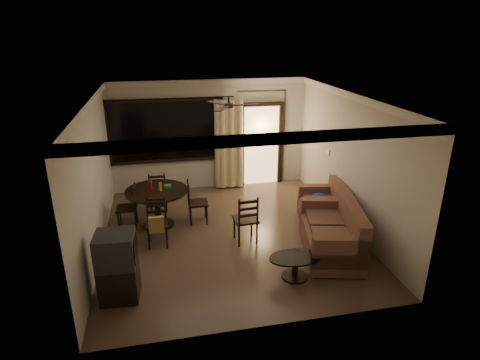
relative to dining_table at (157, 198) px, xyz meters
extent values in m
plane|color=#7F6651|center=(1.42, -0.74, -0.64)|extent=(5.50, 5.50, 0.00)
plane|color=beige|center=(1.42, 2.01, 0.76)|extent=(5.00, 0.00, 5.00)
plane|color=beige|center=(1.42, -3.49, 0.76)|extent=(5.00, 0.00, 5.00)
plane|color=beige|center=(-1.08, -0.74, 0.76)|extent=(0.00, 5.50, 5.50)
plane|color=beige|center=(3.92, -0.74, 0.76)|extent=(0.00, 5.50, 5.50)
plane|color=white|center=(1.42, -0.74, 2.16)|extent=(5.50, 5.50, 0.00)
cube|color=black|center=(0.32, 1.98, 0.94)|extent=(2.70, 0.04, 1.45)
cylinder|color=black|center=(0.42, 1.89, 1.74)|extent=(3.20, 0.03, 0.03)
cube|color=#FFC684|center=(2.77, 1.96, 0.41)|extent=(0.91, 0.03, 2.08)
cube|color=white|center=(3.90, 0.31, 0.66)|extent=(0.02, 0.18, 0.12)
cylinder|color=black|center=(1.42, -0.74, 2.10)|extent=(0.03, 0.03, 0.12)
cylinder|color=black|center=(1.42, -0.74, 2.01)|extent=(0.16, 0.16, 0.08)
cylinder|color=black|center=(0.00, 0.00, 0.15)|extent=(1.30, 1.30, 0.04)
cylinder|color=black|center=(0.00, 0.00, -0.24)|extent=(0.13, 0.13, 0.76)
cylinder|color=black|center=(0.00, 0.00, -0.62)|extent=(0.65, 0.65, 0.03)
cylinder|color=maroon|center=(-0.11, 0.06, 0.28)|extent=(0.06, 0.06, 0.22)
cylinder|color=gold|center=(0.08, -0.06, 0.26)|extent=(0.06, 0.06, 0.18)
cube|color=#278343|center=(0.24, 0.12, 0.20)|extent=(0.14, 0.10, 0.05)
cube|color=black|center=(-0.63, 0.03, -0.19)|extent=(0.43, 0.43, 0.04)
cube|color=black|center=(0.85, -0.03, -0.19)|extent=(0.43, 0.43, 0.04)
cube|color=black|center=(-0.03, -0.85, -0.19)|extent=(0.43, 0.43, 0.04)
cube|color=#A88F48|center=(-0.03, -1.08, -0.09)|extent=(0.28, 0.09, 0.32)
cube|color=black|center=(0.02, 0.80, -0.19)|extent=(0.43, 0.43, 0.04)
cube|color=black|center=(-0.63, -2.39, -0.34)|extent=(0.61, 0.56, 0.59)
cube|color=black|center=(-0.63, -2.39, 0.21)|extent=(0.61, 0.56, 0.53)
cube|color=black|center=(-0.34, -2.41, 0.21)|extent=(0.05, 0.42, 0.36)
cube|color=#462620|center=(3.13, -1.80, -0.39)|extent=(1.32, 1.95, 0.44)
cube|color=#462620|center=(3.48, -1.88, -0.03)|extent=(0.62, 1.78, 0.72)
cube|color=#462620|center=(2.95, -2.57, -0.17)|extent=(0.97, 0.41, 0.56)
cube|color=#462620|center=(3.31, -1.03, -0.17)|extent=(0.97, 0.41, 0.56)
cube|color=#462620|center=(3.08, -1.78, -0.14)|extent=(1.00, 1.67, 0.13)
cube|color=#462620|center=(3.47, -0.52, -0.41)|extent=(1.03, 1.03, 0.42)
cube|color=#462620|center=(3.80, -0.59, -0.07)|extent=(0.37, 0.91, 0.68)
cube|color=#462620|center=(3.40, -0.87, -0.20)|extent=(0.90, 0.35, 0.52)
cube|color=#462620|center=(3.53, -0.18, -0.20)|extent=(0.90, 0.35, 0.52)
cube|color=#462620|center=(3.41, -0.51, -0.17)|extent=(0.74, 0.78, 0.13)
ellipsoid|color=navy|center=(3.41, -0.51, -0.06)|extent=(0.38, 0.31, 0.11)
ellipsoid|color=black|center=(2.22, -2.43, -0.25)|extent=(0.91, 0.55, 0.03)
cylinder|color=black|center=(2.22, -2.43, -0.45)|extent=(0.10, 0.10, 0.36)
cylinder|color=black|center=(2.22, -2.43, -0.62)|extent=(0.45, 0.45, 0.03)
cube|color=black|center=(1.67, -1.06, -0.16)|extent=(0.47, 0.47, 0.04)
camera|label=1|loc=(0.12, -7.90, 3.33)|focal=30.00mm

